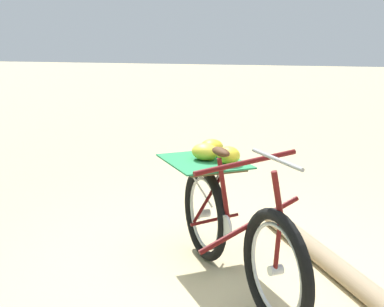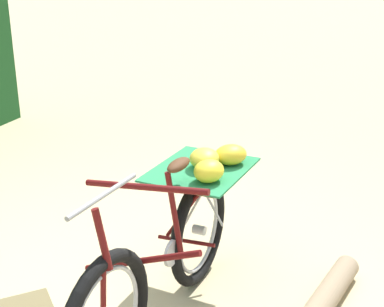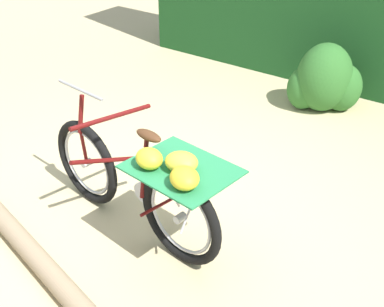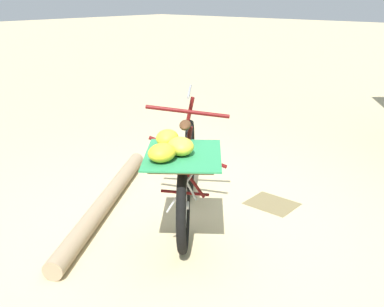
% 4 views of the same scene
% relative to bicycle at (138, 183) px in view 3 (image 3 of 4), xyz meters
% --- Properties ---
extents(ground_plane, '(60.00, 60.00, 0.00)m').
position_rel_bicycle_xyz_m(ground_plane, '(-0.20, -0.28, -0.47)').
color(ground_plane, '#C6B284').
extents(bicycle, '(1.34, 1.58, 1.03)m').
position_rel_bicycle_xyz_m(bicycle, '(0.00, 0.00, 0.00)').
color(bicycle, black).
rests_on(bicycle, ground_plane).
extents(fallen_log, '(1.32, 1.97, 0.15)m').
position_rel_bicycle_xyz_m(fallen_log, '(0.73, 0.28, -0.40)').
color(fallen_log, '#9E8466').
rests_on(fallen_log, ground_plane).
extents(shrub_cluster, '(0.82, 0.56, 0.78)m').
position_rel_bicycle_xyz_m(shrub_cluster, '(-2.19, -1.85, -0.13)').
color(shrub_cluster, '#2D6628').
rests_on(shrub_cluster, ground_plane).
extents(leaf_litter_patch, '(0.44, 0.36, 0.01)m').
position_rel_bicycle_xyz_m(leaf_litter_patch, '(-0.38, -0.80, -0.47)').
color(leaf_litter_patch, olive).
rests_on(leaf_litter_patch, ground_plane).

